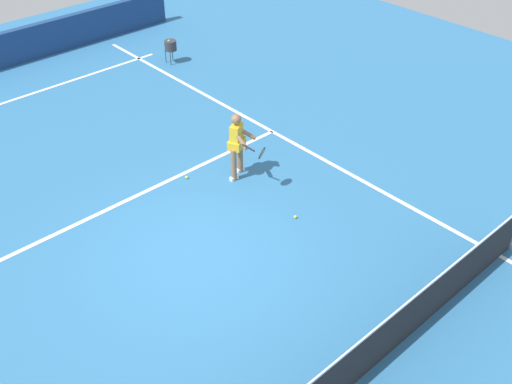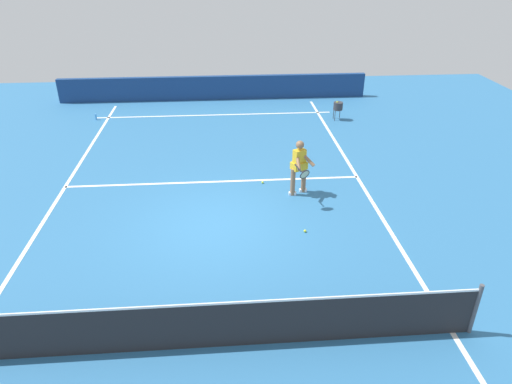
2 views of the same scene
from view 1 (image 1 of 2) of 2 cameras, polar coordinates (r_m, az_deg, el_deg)
ground_plane at (r=11.61m, az=-5.71°, el=-5.83°), size 28.20×28.20×0.00m
baseline_marking at (r=17.97m, az=-22.34°, el=7.89°), size 9.46×0.10×0.01m
service_line_marking at (r=13.16m, az=-11.91°, el=-0.69°), size 8.46×0.10×0.01m
sideline_left_marking at (r=13.94m, az=8.16°, el=2.08°), size 0.10×19.69×0.01m
court_net at (r=9.33m, az=9.56°, el=-15.52°), size 9.14×0.08×1.05m
tennis_player at (r=13.15m, az=-1.74°, el=4.58°), size 0.68×1.13×1.55m
tennis_ball_near at (r=12.39m, az=3.73°, el=-2.35°), size 0.07×0.07×0.07m
tennis_ball_mid at (r=13.59m, az=-6.55°, el=1.39°), size 0.07×0.07×0.07m
ball_hopper at (r=18.92m, az=-8.06°, el=13.50°), size 0.36×0.36×0.74m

